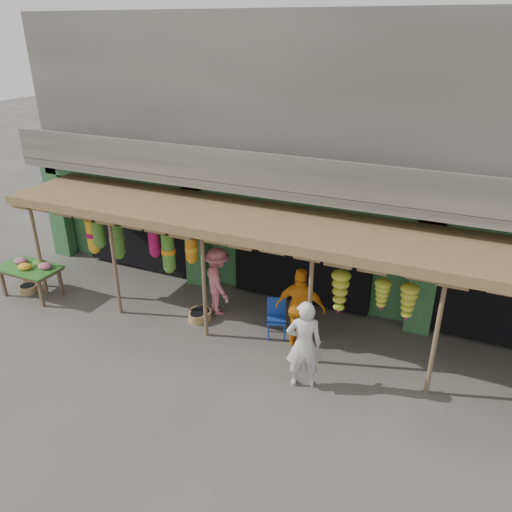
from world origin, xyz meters
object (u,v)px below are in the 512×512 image
at_px(person_front, 304,345).
at_px(person_shopper, 218,281).
at_px(flower_table, 30,268).
at_px(blue_chair, 276,315).
at_px(person_vendor, 300,308).

distance_m(person_front, person_shopper, 3.39).
bearing_deg(flower_table, blue_chair, 8.22).
xyz_separation_m(person_front, person_shopper, (-2.88, 1.80, -0.08)).
bearing_deg(person_vendor, blue_chair, -23.39).
bearing_deg(flower_table, person_vendor, 6.32).
height_order(person_front, person_shopper, person_front).
height_order(blue_chair, person_vendor, person_vendor).
relative_size(blue_chair, person_vendor, 0.49).
xyz_separation_m(flower_table, person_front, (7.86, -0.57, 0.17)).
xyz_separation_m(blue_chair, person_shopper, (-1.71, 0.32, 0.37)).
xyz_separation_m(person_front, person_vendor, (-0.54, 1.32, -0.01)).
bearing_deg(person_vendor, flower_table, -3.29).
distance_m(person_front, person_vendor, 1.42).
bearing_deg(person_shopper, person_front, -169.18).
bearing_deg(flower_table, person_shopper, 14.34).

